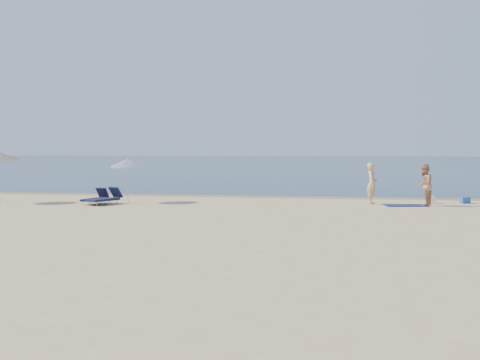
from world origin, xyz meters
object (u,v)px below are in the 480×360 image
object	(u,v)px
blue_cooler	(465,200)
person_right	(424,185)
person_left	(372,183)
umbrella_near	(128,162)

from	to	relation	value
blue_cooler	person_right	bearing A→B (deg)	-166.15
person_right	blue_cooler	bearing A→B (deg)	149.04
person_left	person_right	world-z (taller)	person_left
person_right	blue_cooler	xyz separation A→B (m)	(1.92, 1.48, -0.74)
person_left	person_right	distance (m)	2.18
person_left	blue_cooler	xyz separation A→B (m)	(4.06, 1.00, -0.76)
person_left	person_right	bearing A→B (deg)	-98.78
person_left	blue_cooler	world-z (taller)	person_left
person_right	umbrella_near	size ratio (longest dim) A/B	0.83
person_left	blue_cooler	distance (m)	4.25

